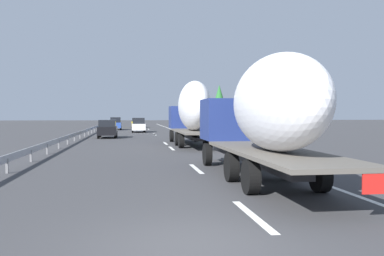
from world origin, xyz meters
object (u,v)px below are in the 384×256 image
car_yellow_coupe (137,123)px  car_white_van (138,125)px  truck_trailing (263,113)px  truck_lead (192,110)px  car_black_suv (108,129)px  car_blue_sedan (116,124)px  road_sign (192,117)px

car_yellow_coupe → car_white_van: (-19.95, 0.01, 0.06)m
truck_trailing → car_yellow_coupe: (62.31, 3.60, -1.54)m
truck_lead → car_white_van: bearing=8.2°
car_black_suv → car_blue_sedan: (22.76, -0.02, 0.05)m
car_blue_sedan → car_yellow_coupe: (10.50, -3.36, -0.06)m
truck_lead → car_black_suv: 13.73m
road_sign → car_blue_sedan: bearing=38.0°
car_blue_sedan → car_white_van: (-9.45, -3.35, -0.01)m
car_yellow_coupe → road_sign: road_sign is taller
car_white_van → road_sign: (-3.45, -6.71, 1.14)m
truck_trailing → car_blue_sedan: bearing=7.6°
car_black_suv → car_blue_sedan: bearing=-0.0°
truck_lead → car_black_suv: truck_lead is taller
road_sign → truck_trailing: bearing=175.4°
car_black_suv → truck_trailing: bearing=-166.5°
car_black_suv → car_blue_sedan: 22.76m
truck_trailing → car_black_suv: truck_trailing is taller
truck_trailing → car_blue_sedan: size_ratio=3.17×
truck_lead → truck_trailing: (-17.36, -0.00, -0.25)m
car_yellow_coupe → road_sign: 24.37m
truck_lead → car_yellow_coupe: truck_lead is taller
truck_trailing → car_yellow_coupe: 62.44m
truck_trailing → car_blue_sedan: 52.30m
truck_lead → road_sign: truck_lead is taller
car_black_suv → car_white_van: 13.73m
truck_lead → car_blue_sedan: truck_lead is taller
car_black_suv → road_sign: 14.15m
car_black_suv → car_yellow_coupe: bearing=-5.8°
truck_trailing → car_black_suv: (29.06, 6.98, -1.52)m
truck_lead → road_sign: (21.56, -3.10, -0.60)m
car_black_suv → car_white_van: (13.31, -3.37, 0.04)m
truck_lead → car_blue_sedan: bearing=11.4°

